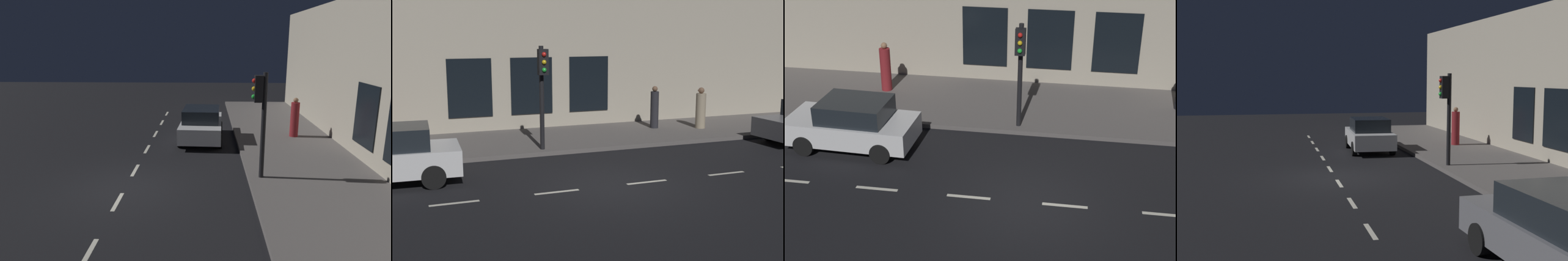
{
  "view_description": "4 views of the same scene",
  "coord_description": "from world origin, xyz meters",
  "views": [
    {
      "loc": [
        2.59,
        -10.34,
        4.55
      ],
      "look_at": [
        2.21,
        1.54,
        1.53
      ],
      "focal_mm": 32.13,
      "sensor_mm": 36.0,
      "label": 1
    },
    {
      "loc": [
        -12.68,
        5.54,
        4.09
      ],
      "look_at": [
        0.54,
        0.54,
        1.46
      ],
      "focal_mm": 48.89,
      "sensor_mm": 36.0,
      "label": 2
    },
    {
      "loc": [
        -13.45,
        -0.97,
        8.68
      ],
      "look_at": [
        0.73,
        1.4,
        1.68
      ],
      "focal_mm": 54.48,
      "sensor_mm": 36.0,
      "label": 3
    },
    {
      "loc": [
        -2.18,
        -16.93,
        3.52
      ],
      "look_at": [
        1.68,
        1.69,
        1.44
      ],
      "focal_mm": 45.47,
      "sensor_mm": 36.0,
      "label": 4
    }
  ],
  "objects": [
    {
      "name": "sidewalk",
      "position": [
        6.25,
        0.0,
        0.07
      ],
      "size": [
        4.5,
        32.0,
        0.15
      ],
      "color": "#5B5654",
      "rests_on": "ground"
    },
    {
      "name": "parked_car_1",
      "position": [
        2.36,
        5.7,
        0.79
      ],
      "size": [
        2.09,
        4.07,
        1.58
      ],
      "rotation": [
        0.0,
        0.0,
        -0.04
      ],
      "color": "silver",
      "rests_on": "ground"
    },
    {
      "name": "traffic_light",
      "position": [
        4.32,
        0.72,
        2.49
      ],
      "size": [
        0.5,
        0.32,
        3.48
      ],
      "color": "black",
      "rests_on": "sidewalk"
    },
    {
      "name": "ground_plane",
      "position": [
        0.0,
        0.0,
        0.0
      ],
      "size": [
        60.0,
        60.0,
        0.0
      ],
      "primitive_type": "plane",
      "color": "black"
    },
    {
      "name": "pedestrian_2",
      "position": [
        6.78,
        6.03,
        1.01
      ],
      "size": [
        0.54,
        0.54,
        1.87
      ],
      "rotation": [
        0.0,
        0.0,
        5.19
      ],
      "color": "maroon",
      "rests_on": "sidewalk"
    },
    {
      "name": "lane_centre_line",
      "position": [
        0.0,
        -1.0,
        0.0
      ],
      "size": [
        0.12,
        27.2,
        0.01
      ],
      "color": "beige",
      "rests_on": "ground"
    },
    {
      "name": "building_facade",
      "position": [
        8.8,
        0.0,
        3.2
      ],
      "size": [
        0.65,
        32.0,
        6.41
      ],
      "color": "#B2A893",
      "rests_on": "ground"
    }
  ]
}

